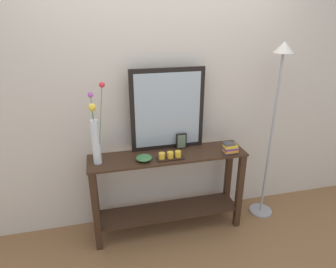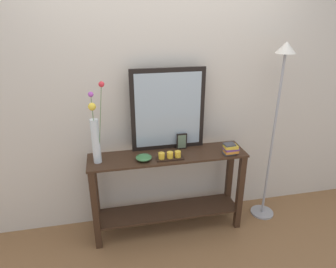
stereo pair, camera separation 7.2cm
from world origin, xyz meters
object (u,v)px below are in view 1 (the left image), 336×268
(candle_tray, at_px, (170,156))
(decorative_bowl, at_px, (144,158))
(console_table, at_px, (168,185))
(floor_lamp, at_px, (276,105))
(book_stack, at_px, (230,148))
(picture_frame_small, at_px, (181,141))
(tall_vase_left, at_px, (96,135))
(mirror_leaning, at_px, (168,110))

(candle_tray, bearing_deg, decorative_bowl, 174.43)
(console_table, bearing_deg, floor_lamp, 0.32)
(console_table, bearing_deg, candle_tray, -91.72)
(candle_tray, xyz_separation_m, book_stack, (0.56, -0.02, 0.02))
(picture_frame_small, bearing_deg, tall_vase_left, -171.48)
(picture_frame_small, distance_m, book_stack, 0.46)
(console_table, relative_size, mirror_leaning, 1.90)
(picture_frame_small, bearing_deg, console_table, -147.74)
(tall_vase_left, height_order, book_stack, tall_vase_left)
(mirror_leaning, distance_m, candle_tray, 0.42)
(candle_tray, xyz_separation_m, decorative_bowl, (-0.23, 0.02, -0.00))
(picture_frame_small, bearing_deg, candle_tray, -130.45)
(tall_vase_left, xyz_separation_m, floor_lamp, (1.68, 0.03, 0.13))
(mirror_leaning, height_order, candle_tray, mirror_leaning)
(console_table, xyz_separation_m, mirror_leaning, (0.03, 0.14, 0.71))
(candle_tray, bearing_deg, tall_vase_left, 173.87)
(tall_vase_left, height_order, decorative_bowl, tall_vase_left)
(console_table, height_order, book_stack, book_stack)
(candle_tray, height_order, picture_frame_small, picture_frame_small)
(console_table, xyz_separation_m, tall_vase_left, (-0.63, -0.02, 0.59))
(tall_vase_left, bearing_deg, mirror_leaning, 13.82)
(console_table, xyz_separation_m, candle_tray, (-0.00, -0.09, 0.36))
(picture_frame_small, bearing_deg, decorative_bowl, -157.31)
(decorative_bowl, distance_m, book_stack, 0.80)
(candle_tray, height_order, book_stack, book_stack)
(mirror_leaning, bearing_deg, tall_vase_left, -166.18)
(picture_frame_small, relative_size, decorative_bowl, 1.08)
(console_table, xyz_separation_m, decorative_bowl, (-0.23, -0.06, 0.36))
(tall_vase_left, xyz_separation_m, candle_tray, (0.62, -0.07, -0.24))
(tall_vase_left, xyz_separation_m, picture_frame_small, (0.78, 0.12, -0.19))
(candle_tray, height_order, decorative_bowl, candle_tray)
(console_table, xyz_separation_m, picture_frame_small, (0.15, 0.10, 0.41))
(candle_tray, distance_m, floor_lamp, 1.12)
(console_table, height_order, floor_lamp, floor_lamp)
(candle_tray, relative_size, floor_lamp, 0.14)
(mirror_leaning, relative_size, tall_vase_left, 1.05)
(candle_tray, bearing_deg, book_stack, -2.13)
(picture_frame_small, relative_size, book_stack, 1.12)
(tall_vase_left, relative_size, floor_lamp, 0.41)
(console_table, height_order, picture_frame_small, picture_frame_small)
(mirror_leaning, bearing_deg, console_table, -102.28)
(mirror_leaning, bearing_deg, book_stack, -25.17)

